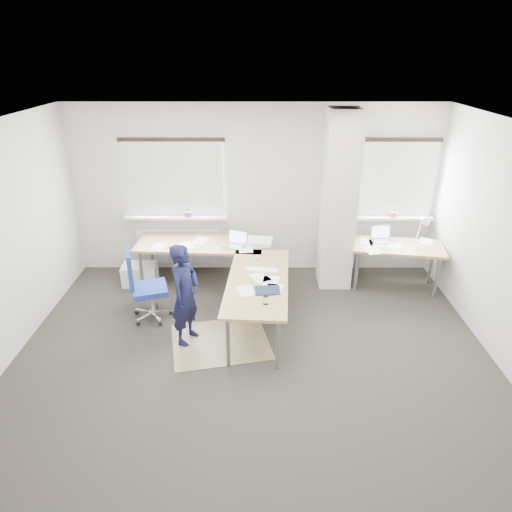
{
  "coord_description": "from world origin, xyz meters",
  "views": [
    {
      "loc": [
        0.05,
        -4.76,
        3.54
      ],
      "look_at": [
        0.03,
        0.9,
        0.95
      ],
      "focal_mm": 32.0,
      "sensor_mm": 36.0,
      "label": 1
    }
  ],
  "objects_px": {
    "desk_side": "(398,248)",
    "desk_main": "(230,262)",
    "task_chair": "(148,300)",
    "person": "(185,295)"
  },
  "relations": [
    {
      "from": "desk_side",
      "to": "desk_main",
      "type": "bearing_deg",
      "value": -158.44
    },
    {
      "from": "desk_side",
      "to": "task_chair",
      "type": "relative_size",
      "value": 1.41
    },
    {
      "from": "desk_side",
      "to": "person",
      "type": "bearing_deg",
      "value": -144.34
    },
    {
      "from": "person",
      "to": "task_chair",
      "type": "bearing_deg",
      "value": 71.87
    },
    {
      "from": "desk_main",
      "to": "person",
      "type": "height_order",
      "value": "person"
    },
    {
      "from": "desk_side",
      "to": "task_chair",
      "type": "xyz_separation_m",
      "value": [
        -3.75,
        -0.98,
        -0.39
      ]
    },
    {
      "from": "desk_main",
      "to": "task_chair",
      "type": "distance_m",
      "value": 1.29
    },
    {
      "from": "desk_side",
      "to": "person",
      "type": "distance_m",
      "value": 3.47
    },
    {
      "from": "desk_main",
      "to": "task_chair",
      "type": "height_order",
      "value": "task_chair"
    },
    {
      "from": "desk_main",
      "to": "desk_side",
      "type": "bearing_deg",
      "value": 15.32
    }
  ]
}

